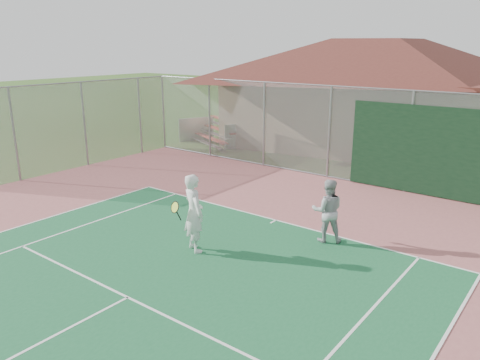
{
  "coord_description": "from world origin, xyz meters",
  "views": [
    {
      "loc": [
        6.96,
        1.09,
        4.96
      ],
      "look_at": [
        -0.36,
        10.61,
        1.47
      ],
      "focal_mm": 35.0,
      "sensor_mm": 36.0,
      "label": 1
    }
  ],
  "objects_px": {
    "player_grey_back": "(328,211)",
    "clubhouse": "(376,82)",
    "bleachers": "(218,132)",
    "player_white_front": "(194,214)"
  },
  "relations": [
    {
      "from": "player_white_front",
      "to": "bleachers",
      "type": "bearing_deg",
      "value": -29.7
    },
    {
      "from": "player_white_front",
      "to": "player_grey_back",
      "type": "bearing_deg",
      "value": -110.11
    },
    {
      "from": "bleachers",
      "to": "player_grey_back",
      "type": "xyz_separation_m",
      "value": [
        10.3,
        -7.85,
        0.19
      ]
    },
    {
      "from": "clubhouse",
      "to": "bleachers",
      "type": "xyz_separation_m",
      "value": [
        -6.32,
        -4.8,
        -2.52
      ]
    },
    {
      "from": "clubhouse",
      "to": "player_grey_back",
      "type": "relative_size",
      "value": 9.39
    },
    {
      "from": "player_grey_back",
      "to": "clubhouse",
      "type": "bearing_deg",
      "value": -104.98
    },
    {
      "from": "player_white_front",
      "to": "player_grey_back",
      "type": "height_order",
      "value": "player_white_front"
    },
    {
      "from": "player_white_front",
      "to": "player_grey_back",
      "type": "xyz_separation_m",
      "value": [
        2.34,
        2.52,
        -0.15
      ]
    },
    {
      "from": "clubhouse",
      "to": "player_white_front",
      "type": "bearing_deg",
      "value": -92.1
    },
    {
      "from": "clubhouse",
      "to": "player_grey_back",
      "type": "distance_m",
      "value": 13.46
    }
  ]
}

